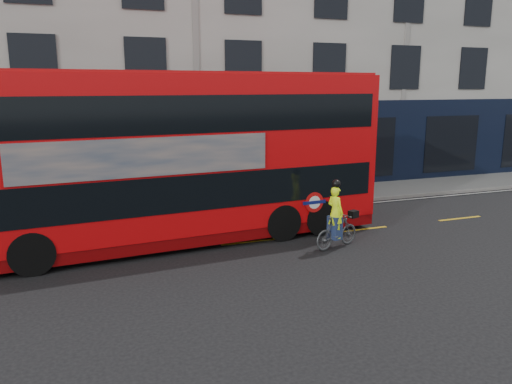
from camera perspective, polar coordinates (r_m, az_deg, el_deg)
name	(u,v)px	position (r m, az deg, el deg)	size (l,w,h in m)	color
ground	(267,257)	(13.97, 1.27, -7.49)	(120.00, 120.00, 0.00)	black
pavement	(208,204)	(19.91, -5.49, -1.38)	(60.00, 3.00, 0.12)	slate
kerb	(218,213)	(18.50, -4.32, -2.39)	(60.00, 0.12, 0.13)	gray
building_terrace	(172,26)	(25.81, -9.61, 18.19)	(50.00, 10.07, 15.00)	beige
road_edge_line	(221,216)	(18.24, -4.07, -2.80)	(58.00, 0.10, 0.01)	silver
lane_dashes	(249,242)	(15.30, -0.76, -5.70)	(58.00, 0.12, 0.01)	gold
bus	(177,157)	(15.06, -9.05, 3.99)	(12.73, 3.77, 5.07)	red
cyclist	(336,225)	(14.75, 9.18, -3.79)	(1.71, 0.95, 2.05)	#4D5053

